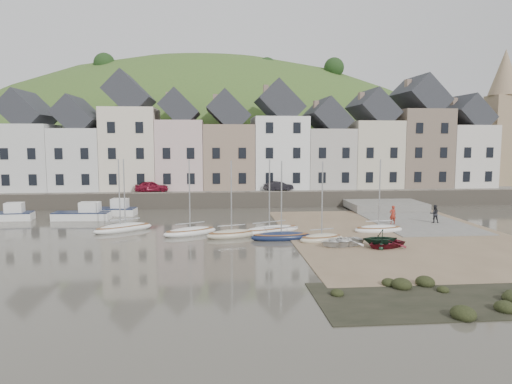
{
  "coord_description": "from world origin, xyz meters",
  "views": [
    {
      "loc": [
        -3.91,
        -36.6,
        7.78
      ],
      "look_at": [
        0.0,
        6.0,
        3.0
      ],
      "focal_mm": 33.41,
      "sensor_mm": 36.0,
      "label": 1
    }
  ],
  "objects": [
    {
      "name": "shore_rocks",
      "position": [
        8.4,
        -15.31,
        0.13
      ],
      "size": [
        14.0,
        6.15,
        0.71
      ],
      "color": "black",
      "rests_on": "ground"
    },
    {
      "name": "rowboat_white",
      "position": [
        5.34,
        -3.4,
        0.41
      ],
      "size": [
        4.01,
        3.4,
        0.71
      ],
      "primitive_type": "imported",
      "rotation": [
        0.0,
        0.0,
        -1.25
      ],
      "color": "silver",
      "rests_on": "beach"
    },
    {
      "name": "rowboat_green",
      "position": [
        8.01,
        -4.06,
        0.71
      ],
      "size": [
        2.53,
        2.2,
        1.3
      ],
      "primitive_type": "imported",
      "rotation": [
        0.0,
        0.0,
        -1.6
      ],
      "color": "black",
      "rests_on": "beach"
    },
    {
      "name": "hillside",
      "position": [
        -5.0,
        60.0,
        -17.99
      ],
      "size": [
        134.4,
        84.0,
        84.0
      ],
      "color": "#406126",
      "rests_on": "ground"
    },
    {
      "name": "church_spire",
      "position": [
        34.55,
        24.0,
        11.06
      ],
      "size": [
        4.0,
        4.0,
        18.0
      ],
      "color": "#997F60",
      "rests_on": "quay_land"
    },
    {
      "name": "townhouse_terrace",
      "position": [
        1.76,
        24.0,
        7.32
      ],
      "size": [
        61.05,
        8.0,
        13.93
      ],
      "color": "silver",
      "rests_on": "quay_land"
    },
    {
      "name": "seawall",
      "position": [
        0.0,
        17.0,
        0.9
      ],
      "size": [
        70.0,
        1.2,
        1.8
      ],
      "primitive_type": "cube",
      "color": "slate",
      "rests_on": "ground"
    },
    {
      "name": "person_red",
      "position": [
        12.27,
        4.54,
        0.96
      ],
      "size": [
        0.62,
        0.41,
        1.68
      ],
      "primitive_type": "imported",
      "rotation": [
        0.0,
        0.0,
        3.15
      ],
      "color": "maroon",
      "rests_on": "slipway"
    },
    {
      "name": "beach",
      "position": [
        11.0,
        0.0,
        0.03
      ],
      "size": [
        18.0,
        26.0,
        0.06
      ],
      "primitive_type": "cube",
      "color": "#756147",
      "rests_on": "ground"
    },
    {
      "name": "sailboat_6",
      "position": [
        9.93,
        1.6,
        0.26
      ],
      "size": [
        4.35,
        1.86,
        6.32
      ],
      "color": "white",
      "rests_on": "ground"
    },
    {
      "name": "sailboat_3",
      "position": [
        -5.77,
        1.98,
        0.26
      ],
      "size": [
        4.83,
        3.42,
        6.32
      ],
      "color": "white",
      "rests_on": "ground"
    },
    {
      "name": "person_dark",
      "position": [
        16.37,
        4.89,
        0.94
      ],
      "size": [
        0.91,
        0.77,
        1.65
      ],
      "primitive_type": "imported",
      "rotation": [
        0.0,
        0.0,
        2.95
      ],
      "color": "#222328",
      "rests_on": "slipway"
    },
    {
      "name": "motorboat_0",
      "position": [
        -16.39,
        10.27,
        0.58
      ],
      "size": [
        5.47,
        2.01,
        1.7
      ],
      "color": "white",
      "rests_on": "ground"
    },
    {
      "name": "sailboat_4",
      "position": [
        0.75,
        2.0,
        0.26
      ],
      "size": [
        5.82,
        3.72,
        6.32
      ],
      "color": "white",
      "rests_on": "ground"
    },
    {
      "name": "sailboat_2",
      "position": [
        -2.44,
        0.67,
        0.27
      ],
      "size": [
        4.42,
        2.63,
        6.32
      ],
      "color": "beige",
      "rests_on": "ground"
    },
    {
      "name": "ground",
      "position": [
        0.0,
        0.0,
        0.0
      ],
      "size": [
        160.0,
        160.0,
        0.0
      ],
      "primitive_type": "plane",
      "color": "#454136",
      "rests_on": "ground"
    },
    {
      "name": "sailboat_0",
      "position": [
        -11.73,
        3.99,
        0.26
      ],
      "size": [
        4.74,
        3.93,
        6.32
      ],
      "color": "white",
      "rests_on": "ground"
    },
    {
      "name": "quay_street",
      "position": [
        0.0,
        20.5,
        1.55
      ],
      "size": [
        70.0,
        7.0,
        0.1
      ],
      "primitive_type": "cube",
      "color": "slate",
      "rests_on": "quay_land"
    },
    {
      "name": "sailboat_5",
      "position": [
        1.37,
        -0.57,
        0.26
      ],
      "size": [
        4.89,
        1.79,
        6.32
      ],
      "color": "#131E3E",
      "rests_on": "ground"
    },
    {
      "name": "car_right",
      "position": [
        3.95,
        19.5,
        2.18
      ],
      "size": [
        3.7,
        2.34,
        1.15
      ],
      "primitive_type": "imported",
      "rotation": [
        0.0,
        0.0,
        1.92
      ],
      "color": "black",
      "rests_on": "quay_street"
    },
    {
      "name": "sailboat_7",
      "position": [
        4.32,
        -1.62,
        0.27
      ],
      "size": [
        3.87,
        2.42,
        6.32
      ],
      "color": "beige",
      "rests_on": "ground"
    },
    {
      "name": "slipway",
      "position": [
        15.0,
        8.0,
        0.06
      ],
      "size": [
        8.0,
        18.0,
        0.12
      ],
      "primitive_type": "cube",
      "color": "slate",
      "rests_on": "ground"
    },
    {
      "name": "quay_land",
      "position": [
        0.0,
        32.0,
        0.75
      ],
      "size": [
        90.0,
        30.0,
        1.5
      ],
      "primitive_type": "cube",
      "color": "#406126",
      "rests_on": "ground"
    },
    {
      "name": "motorboat_2",
      "position": [
        -13.93,
        12.72,
        0.58
      ],
      "size": [
        4.81,
        2.3,
        1.7
      ],
      "color": "white",
      "rests_on": "ground"
    },
    {
      "name": "sailboat_1",
      "position": [
        -11.4,
        4.47,
        0.26
      ],
      "size": [
        4.77,
        3.14,
        6.32
      ],
      "color": "white",
      "rests_on": "ground"
    },
    {
      "name": "rowboat_red",
      "position": [
        8.33,
        -4.26,
        0.37
      ],
      "size": [
        3.55,
        3.06,
        0.62
      ],
      "primitive_type": "imported",
      "rotation": [
        0.0,
        0.0,
        -1.2
      ],
      "color": "maroon",
      "rests_on": "beach"
    },
    {
      "name": "motorboat_1",
      "position": [
        -23.42,
        10.57,
        0.58
      ],
      "size": [
        4.69,
        2.06,
        1.7
      ],
      "color": "white",
      "rests_on": "ground"
    },
    {
      "name": "car_left",
      "position": [
        -11.02,
        19.5,
        2.26
      ],
      "size": [
        4.09,
        2.27,
        1.32
      ],
      "primitive_type": "imported",
      "rotation": [
        0.0,
        0.0,
        1.76
      ],
      "color": "maroon",
      "rests_on": "quay_street"
    }
  ]
}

